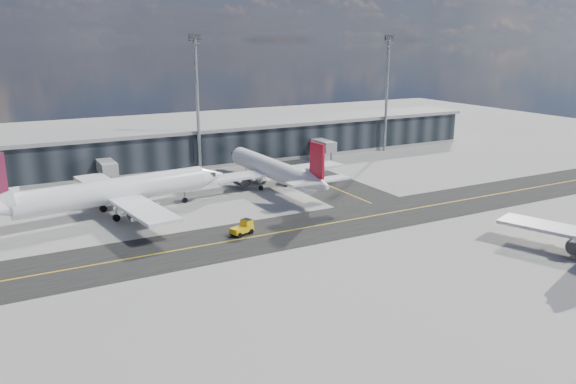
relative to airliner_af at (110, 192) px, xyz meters
name	(u,v)px	position (x,y,z in m)	size (l,w,h in m)	color
ground	(312,237)	(23.55, -24.00, -4.05)	(300.00, 300.00, 0.00)	gray
taxiway_lanes	(299,214)	(27.47, -13.26, -4.04)	(180.00, 63.00, 0.03)	black
terminal_concourse	(189,148)	(23.59, 30.94, 0.04)	(152.00, 19.80, 8.80)	black
floodlight_masts	(197,99)	(23.55, 24.00, 11.55)	(102.50, 0.70, 28.90)	gray
airliner_af	(110,192)	(0.00, 0.00, 0.00)	(41.42, 35.44, 12.27)	white
airliner_redtail	(273,169)	(31.10, 3.66, -0.35)	(32.20, 37.83, 11.22)	white
baggage_tug	(243,227)	(15.23, -18.26, -2.97)	(3.78, 2.69, 2.16)	yellow
service_van	(256,179)	(30.27, 9.60, -3.38)	(2.23, 4.84, 1.34)	white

